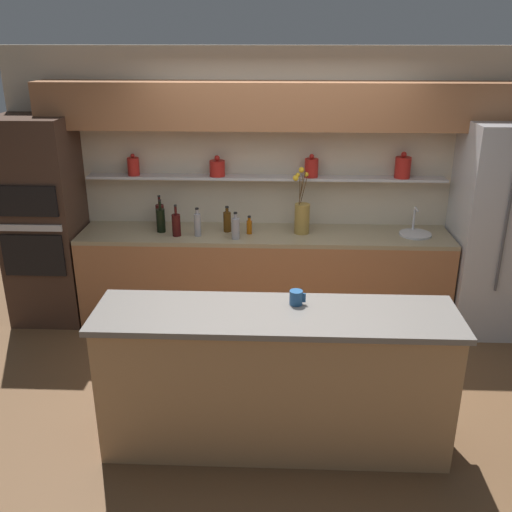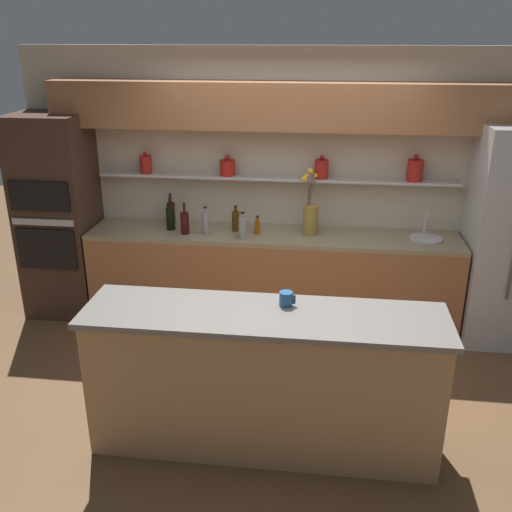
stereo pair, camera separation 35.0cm
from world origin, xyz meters
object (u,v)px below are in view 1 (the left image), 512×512
object	(u,v)px
sink_fixture	(415,232)
coffee_mug	(296,298)
oven_tower	(44,222)
bottle_spirit_6	(227,221)
bottle_sauce_1	(249,226)
bottle_spirit_2	(236,228)
flower_vase	(302,215)
refrigerator	(507,230)
bottle_wine_0	(160,215)
bottle_spirit_3	(198,224)
bottle_wine_5	(161,220)
bottle_wine_4	(176,225)

from	to	relation	value
sink_fixture	coffee_mug	xyz separation A→B (m)	(-1.17, -1.73, 0.13)
oven_tower	bottle_spirit_6	size ratio (longest dim) A/B	8.00
bottle_sauce_1	bottle_spirit_2	distance (m)	0.19
flower_vase	bottle_spirit_2	world-z (taller)	flower_vase
refrigerator	flower_vase	world-z (taller)	refrigerator
bottle_wine_0	bottle_spirit_6	world-z (taller)	bottle_wine_0
coffee_mug	bottle_spirit_3	bearing A→B (deg)	118.55
refrigerator	bottle_wine_0	size ratio (longest dim) A/B	6.41
bottle_sauce_1	bottle_spirit_3	xyz separation A→B (m)	(-0.48, -0.08, 0.04)
bottle_spirit_6	oven_tower	bearing A→B (deg)	-178.82
bottle_spirit_2	bottle_spirit_3	distance (m)	0.37
bottle_wine_5	bottle_wine_4	bearing A→B (deg)	-32.73
sink_fixture	bottle_spirit_6	xyz separation A→B (m)	(-1.78, 0.02, 0.08)
refrigerator	sink_fixture	size ratio (longest dim) A/B	6.63
bottle_wine_0	bottle_wine_4	bearing A→B (deg)	-53.70
refrigerator	bottle_wine_5	xyz separation A→B (m)	(-3.25, 0.04, 0.04)
bottle_spirit_3	coffee_mug	distance (m)	1.85
bottle_spirit_2	coffee_mug	distance (m)	1.64
sink_fixture	oven_tower	bearing A→B (deg)	-179.80
coffee_mug	bottle_spirit_6	bearing A→B (deg)	109.33
bottle_wine_4	flower_vase	bearing A→B (deg)	6.48
bottle_spirit_2	coffee_mug	world-z (taller)	bottle_spirit_2
oven_tower	bottle_wine_0	bearing A→B (deg)	9.23
sink_fixture	bottle_sauce_1	xyz separation A→B (m)	(-1.57, -0.03, 0.05)
refrigerator	sink_fixture	world-z (taller)	refrigerator
refrigerator	flower_vase	distance (m)	1.91
flower_vase	bottle_spirit_2	distance (m)	0.65
bottle_wine_4	refrigerator	bearing A→B (deg)	1.32
oven_tower	coffee_mug	bearing A→B (deg)	-35.76
sink_fixture	bottle_sauce_1	size ratio (longest dim) A/B	1.71
bottle_spirit_6	coffee_mug	size ratio (longest dim) A/B	2.33
sink_fixture	bottle_spirit_2	world-z (taller)	bottle_spirit_2
coffee_mug	bottle_wine_5	bearing A→B (deg)	125.95
bottle_wine_0	bottle_spirit_2	size ratio (longest dim) A/B	1.21
flower_vase	bottle_spirit_3	size ratio (longest dim) A/B	2.29
bottle_wine_4	sink_fixture	bearing A→B (deg)	3.05
bottle_spirit_2	bottle_spirit_6	bearing A→B (deg)	115.38
refrigerator	flower_vase	size ratio (longest dim) A/B	3.19
refrigerator	sink_fixture	xyz separation A→B (m)	(-0.83, 0.05, -0.05)
flower_vase	bottle_wine_0	size ratio (longest dim) A/B	2.01
bottle_spirit_2	bottle_wine_4	bearing A→B (deg)	173.96
bottle_sauce_1	bottle_spirit_6	distance (m)	0.22
bottle_wine_4	bottle_spirit_6	world-z (taller)	bottle_wine_4
refrigerator	bottle_sauce_1	world-z (taller)	refrigerator
refrigerator	bottle_spirit_3	world-z (taller)	refrigerator
oven_tower	bottle_wine_5	size ratio (longest dim) A/B	6.30
bottle_spirit_2	coffee_mug	bearing A→B (deg)	-71.50
oven_tower	bottle_wine_5	world-z (taller)	oven_tower
sink_fixture	bottle_wine_5	bearing A→B (deg)	-179.71
refrigerator	bottle_wine_4	world-z (taller)	refrigerator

